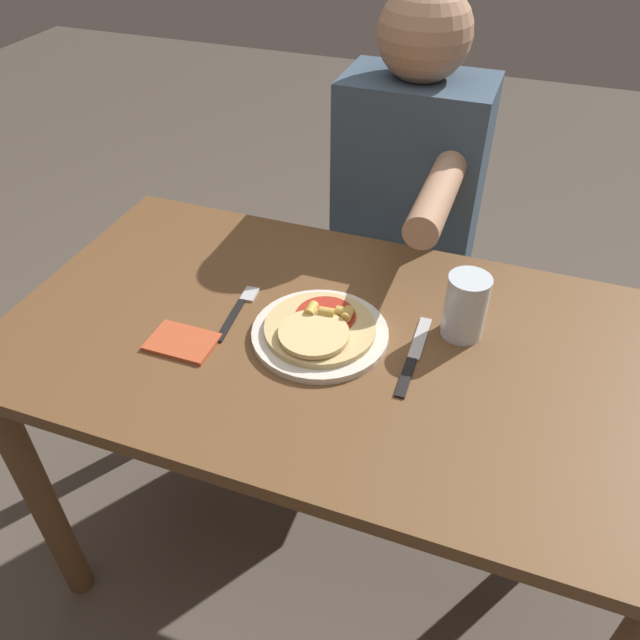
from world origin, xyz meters
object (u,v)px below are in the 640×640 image
knife (413,357)px  person_diner (409,209)px  drinking_glass (465,306)px  dining_table (336,383)px  fork (239,309)px  plate (320,334)px  pizza (320,328)px

knife → person_diner: (-0.14, 0.56, -0.03)m
knife → drinking_glass: (0.07, 0.10, 0.06)m
dining_table → drinking_glass: bearing=23.0°
person_diner → fork: bearing=-111.5°
knife → person_diner: 0.58m
knife → drinking_glass: size_ratio=1.74×
plate → person_diner: bearing=86.2°
plate → pizza: size_ratio=1.23×
plate → fork: plate is taller
dining_table → person_diner: size_ratio=1.00×
plate → drinking_glass: (0.25, 0.10, 0.06)m
dining_table → fork: 0.24m
dining_table → fork: bearing=177.0°
dining_table → pizza: pizza is taller
drinking_glass → knife: bearing=-124.7°
person_diner → knife: bearing=-76.0°
pizza → knife: size_ratio=0.94×
dining_table → drinking_glass: drinking_glass is taller
drinking_glass → person_diner: size_ratio=0.10×
plate → fork: (-0.18, 0.02, -0.00)m
fork → knife: size_ratio=0.80×
dining_table → fork: (-0.21, 0.01, 0.12)m
pizza → fork: (-0.18, 0.02, -0.02)m
dining_table → plate: (-0.03, -0.01, 0.13)m
knife → fork: bearing=177.2°
pizza → person_diner: person_diner is taller
plate → knife: plate is taller
pizza → person_diner: bearing=86.3°
plate → fork: 0.18m
drinking_glass → pizza: bearing=-156.9°
dining_table → person_diner: (0.01, 0.56, 0.10)m
plate → drinking_glass: drinking_glass is taller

